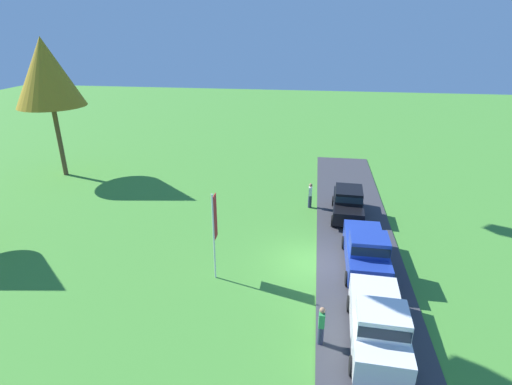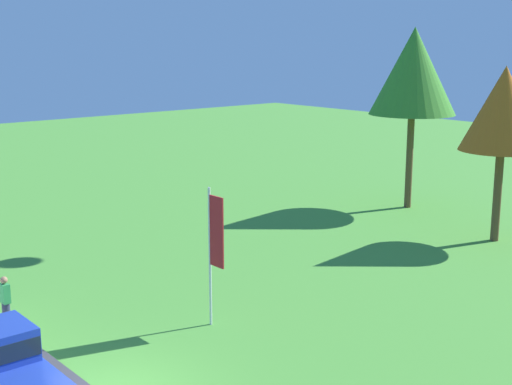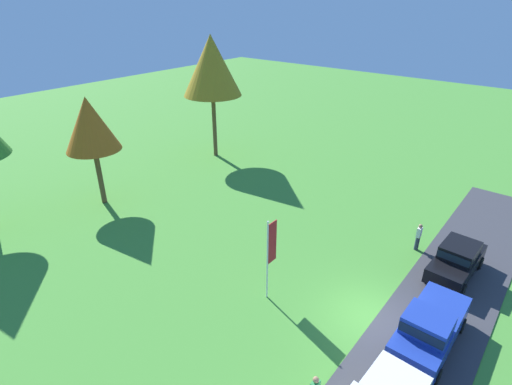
# 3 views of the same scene
# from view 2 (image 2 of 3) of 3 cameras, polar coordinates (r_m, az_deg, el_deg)

# --- Properties ---
(car_pickup_mid_row) EXTENTS (5.02, 2.08, 2.14)m
(car_pickup_mid_row) POSITION_cam_2_polar(r_m,az_deg,el_deg) (17.65, -19.53, -14.05)
(car_pickup_mid_row) COLOR #1E389E
(car_pickup_mid_row) RESTS_ON ground
(person_watching_sky) EXTENTS (0.36, 0.24, 1.71)m
(person_watching_sky) POSITION_cam_2_polar(r_m,az_deg,el_deg) (23.14, -19.40, -8.32)
(person_watching_sky) COLOR #2D334C
(person_watching_sky) RESTS_ON ground
(tree_center_back) EXTENTS (4.43, 4.43, 9.35)m
(tree_center_back) POSITION_cam_2_polar(r_m,az_deg,el_deg) (37.70, 12.49, 9.42)
(tree_center_back) COLOR brown
(tree_center_back) RESTS_ON ground
(tree_left_of_center) EXTENTS (3.62, 3.62, 7.63)m
(tree_left_of_center) POSITION_cam_2_polar(r_m,az_deg,el_deg) (32.28, 19.19, 6.29)
(tree_left_of_center) COLOR brown
(tree_left_of_center) RESTS_ON ground
(flag_banner) EXTENTS (0.71, 0.08, 4.37)m
(flag_banner) POSITION_cam_2_polar(r_m,az_deg,el_deg) (21.54, -3.35, -3.85)
(flag_banner) COLOR silver
(flag_banner) RESTS_ON ground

